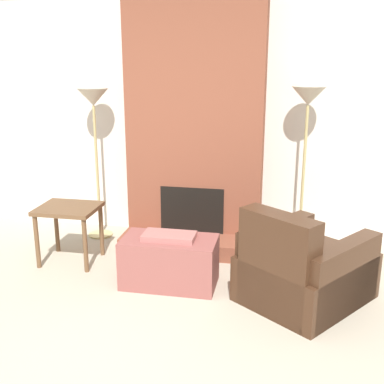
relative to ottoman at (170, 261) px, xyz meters
name	(u,v)px	position (x,y,z in m)	size (l,w,h in m)	color
wall_back	(200,121)	(0.02, 1.41, 1.07)	(6.83, 0.06, 2.60)	silver
fireplace	(196,131)	(0.02, 1.13, 1.00)	(1.44, 0.83, 2.60)	brown
ottoman	(170,261)	(0.00, 0.00, 0.00)	(0.84, 0.45, 0.49)	#8C4C47
armchair	(301,272)	(1.16, -0.09, 0.04)	(1.26, 1.29, 0.85)	#422819
side_table	(69,216)	(-1.10, 0.31, 0.25)	(0.58, 0.49, 0.58)	brown
floor_lamp_left	(94,110)	(-1.08, 1.05, 1.22)	(0.34, 0.34, 1.67)	tan
floor_lamp_right	(308,110)	(1.17, 1.05, 1.26)	(0.34, 0.34, 1.72)	tan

